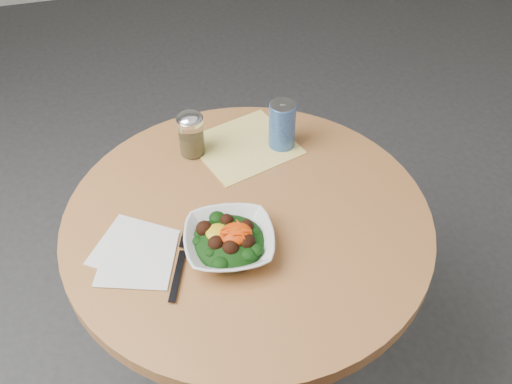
% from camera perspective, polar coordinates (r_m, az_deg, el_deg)
% --- Properties ---
extents(ground, '(6.00, 6.00, 0.00)m').
position_cam_1_polar(ground, '(2.00, -0.64, -17.34)').
color(ground, '#2F2F32').
rests_on(ground, ground).
extents(table, '(0.90, 0.90, 0.75)m').
position_cam_1_polar(table, '(1.54, -0.80, -7.44)').
color(table, black).
rests_on(table, ground).
extents(cloth_napkin, '(0.31, 0.30, 0.00)m').
position_cam_1_polar(cloth_napkin, '(1.58, -1.14, 4.64)').
color(cloth_napkin, '#E6B40C').
rests_on(cloth_napkin, table).
extents(paper_napkins, '(0.23, 0.26, 0.00)m').
position_cam_1_polar(paper_napkins, '(1.34, -11.99, -6.00)').
color(paper_napkins, silver).
rests_on(paper_napkins, table).
extents(salad_bowl, '(0.23, 0.23, 0.08)m').
position_cam_1_polar(salad_bowl, '(1.30, -2.68, -4.92)').
color(salad_bowl, silver).
rests_on(salad_bowl, table).
extents(fork, '(0.10, 0.22, 0.00)m').
position_cam_1_polar(fork, '(1.30, -7.43, -6.61)').
color(fork, black).
rests_on(fork, table).
extents(spice_shaker, '(0.07, 0.07, 0.13)m').
position_cam_1_polar(spice_shaker, '(1.53, -6.51, 5.76)').
color(spice_shaker, silver).
rests_on(spice_shaker, table).
extents(beverage_can, '(0.07, 0.07, 0.14)m').
position_cam_1_polar(beverage_can, '(1.55, 2.63, 6.70)').
color(beverage_can, navy).
rests_on(beverage_can, table).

